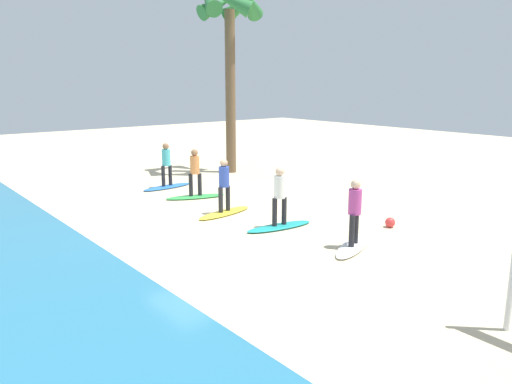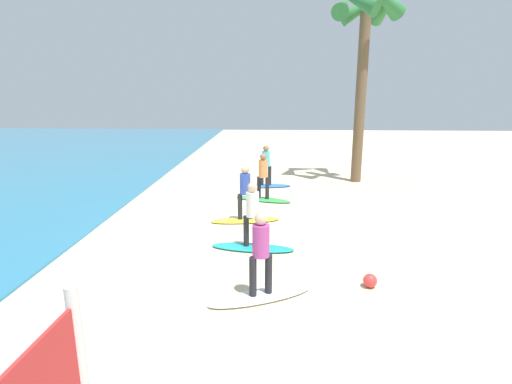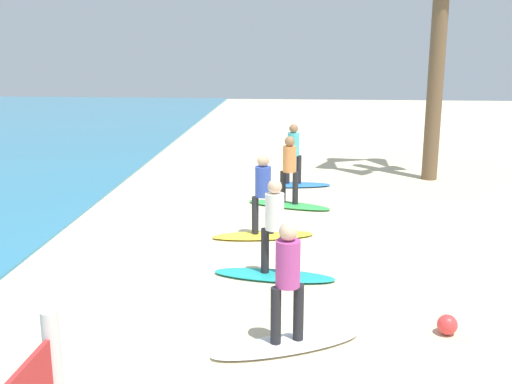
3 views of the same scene
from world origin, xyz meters
name	(u,v)px [view 3 (image 3 of 3)]	position (x,y,z in m)	size (l,w,h in m)	color
ground_plane	(197,243)	(0.00, 0.00, 0.00)	(60.00, 60.00, 0.00)	beige
surfboard_white	(287,344)	(-4.20, -1.91, 0.04)	(2.10, 0.56, 0.09)	white
surfer_white	(288,274)	(-4.20, -1.91, 1.04)	(0.32, 0.43, 1.64)	#232328
surfboard_teal	(274,275)	(-1.76, -1.63, 0.04)	(2.10, 0.56, 0.09)	teal
surfer_teal	(275,220)	(-1.76, -1.63, 1.04)	(0.32, 0.46, 1.64)	#232328
surfboard_yellow	(263,235)	(0.43, -1.29, 0.04)	(2.10, 0.56, 0.09)	yellow
surfer_yellow	(263,189)	(0.43, -1.29, 1.04)	(0.32, 0.45, 1.64)	#232328
surfboard_green	(289,205)	(2.87, -1.77, 0.04)	(2.10, 0.56, 0.09)	green
surfer_green	(289,165)	(2.87, -1.77, 1.04)	(0.32, 0.44, 1.64)	#232328
surfboard_blue	(293,185)	(5.01, -1.82, 0.04)	(2.10, 0.56, 0.09)	blue
surfer_blue	(293,149)	(5.01, -1.82, 1.04)	(0.32, 0.46, 1.64)	#232328
beach_ball	(447,325)	(-3.66, -4.12, 0.14)	(0.28, 0.28, 0.28)	#E53838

